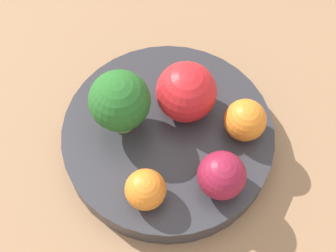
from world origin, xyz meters
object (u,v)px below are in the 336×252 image
(orange_front, at_px, (245,120))
(apple_red, at_px, (184,91))
(bowl, at_px, (168,137))
(apple_green, at_px, (222,175))
(orange_back, at_px, (146,189))
(broccoli, at_px, (120,102))

(orange_front, bearing_deg, apple_red, -171.68)
(bowl, height_order, apple_green, apple_green)
(bowl, height_order, orange_back, orange_back)
(broccoli, height_order, apple_green, broccoli)
(orange_front, relative_size, orange_back, 1.09)
(orange_back, bearing_deg, bowl, 107.50)
(bowl, height_order, orange_front, orange_front)
(bowl, bearing_deg, orange_back, -72.50)
(apple_green, relative_size, orange_back, 1.19)
(apple_green, bearing_deg, orange_back, -136.36)
(apple_red, distance_m, apple_green, 0.10)
(apple_red, bearing_deg, broccoli, -128.15)
(apple_green, relative_size, orange_front, 1.08)
(apple_green, height_order, orange_front, apple_green)
(bowl, distance_m, apple_green, 0.09)
(broccoli, distance_m, apple_red, 0.07)
(broccoli, relative_size, orange_front, 1.75)
(apple_red, bearing_deg, apple_green, -35.45)
(broccoli, relative_size, orange_back, 1.92)
(bowl, bearing_deg, orange_front, 33.81)
(orange_front, bearing_deg, bowl, -146.19)
(apple_red, xyz_separation_m, orange_back, (0.03, -0.11, -0.01))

